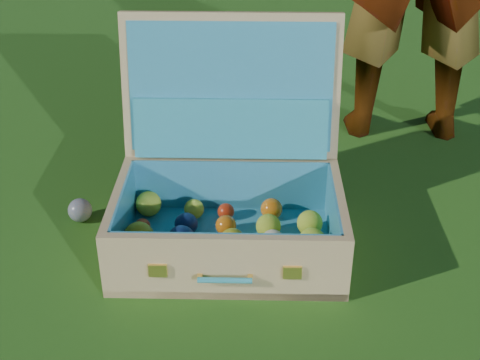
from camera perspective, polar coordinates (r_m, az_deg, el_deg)
The scene contains 3 objects.
ground at distance 1.86m, azimuth 2.29°, elevation -7.09°, with size 60.00×60.00×0.00m, color #215114.
stray_ball at distance 2.07m, azimuth -13.49°, elevation -2.52°, with size 0.07×0.07×0.07m, color #386794.
suitcase at distance 1.88m, azimuth -1.00°, elevation -0.39°, with size 0.78×0.73×0.60m.
Camera 1 is at (0.50, -1.40, 1.13)m, focal length 50.00 mm.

